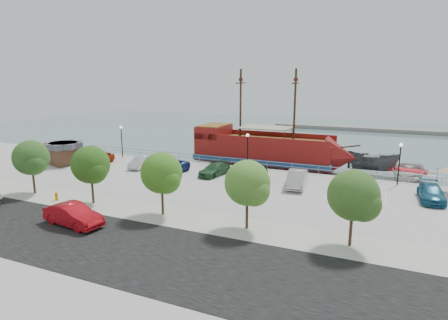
% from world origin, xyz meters
% --- Properties ---
extents(ground, '(160.00, 160.00, 0.00)m').
position_xyz_m(ground, '(0.00, 0.00, -1.00)').
color(ground, slate).
extents(land_slab, '(100.00, 58.00, 1.20)m').
position_xyz_m(land_slab, '(0.00, -21.00, -0.60)').
color(land_slab, '#AEABA6').
rests_on(land_slab, ground).
extents(street, '(100.00, 8.00, 0.04)m').
position_xyz_m(street, '(0.00, -16.00, 0.01)').
color(street, black).
rests_on(street, land_slab).
extents(sidewalk, '(100.00, 4.00, 0.05)m').
position_xyz_m(sidewalk, '(0.00, -10.00, 0.01)').
color(sidewalk, beige).
rests_on(sidewalk, land_slab).
extents(seawall_railing, '(50.00, 0.06, 1.00)m').
position_xyz_m(seawall_railing, '(0.00, 7.80, 0.53)').
color(seawall_railing, gray).
rests_on(seawall_railing, land_slab).
extents(far_shore, '(40.00, 3.00, 0.80)m').
position_xyz_m(far_shore, '(10.00, 55.00, -0.60)').
color(far_shore, gray).
rests_on(far_shore, ground).
extents(pirate_ship, '(21.02, 5.92, 13.24)m').
position_xyz_m(pirate_ship, '(1.46, 12.96, 1.22)').
color(pirate_ship, maroon).
rests_on(pirate_ship, ground).
extents(patrol_boat, '(6.82, 3.63, 2.50)m').
position_xyz_m(patrol_boat, '(13.19, 14.30, 0.25)').
color(patrol_boat, '#4A4E51').
rests_on(patrol_boat, ground).
extents(speedboat, '(6.45, 8.28, 1.57)m').
position_xyz_m(speedboat, '(17.23, 13.16, -0.22)').
color(speedboat, beige).
rests_on(speedboat, ground).
extents(dock_west, '(6.97, 2.74, 0.39)m').
position_xyz_m(dock_west, '(-13.92, 9.20, -0.81)').
color(dock_west, gray).
rests_on(dock_west, ground).
extents(dock_mid, '(6.32, 2.36, 0.35)m').
position_xyz_m(dock_mid, '(7.91, 9.20, -0.82)').
color(dock_mid, '#686359').
rests_on(dock_mid, ground).
extents(dock_east, '(7.44, 2.54, 0.42)m').
position_xyz_m(dock_east, '(14.95, 9.20, -0.79)').
color(dock_east, gray).
rests_on(dock_east, ground).
extents(shed, '(4.24, 4.24, 2.75)m').
position_xyz_m(shed, '(-21.81, 0.14, 1.47)').
color(shed, brown).
rests_on(shed, land_slab).
extents(street_sedan, '(5.03, 2.30, 1.60)m').
position_xyz_m(street_sedan, '(-5.77, -14.44, 0.80)').
color(street_sedan, '#B10C15').
rests_on(street_sedan, street).
extents(fire_hydrant, '(0.27, 0.27, 0.77)m').
position_xyz_m(fire_hydrant, '(-11.40, -10.80, 0.42)').
color(fire_hydrant, '#C88401').
rests_on(fire_hydrant, sidewalk).
extents(lamp_post_left, '(0.36, 0.36, 4.28)m').
position_xyz_m(lamp_post_left, '(-18.00, 6.50, 2.94)').
color(lamp_post_left, black).
rests_on(lamp_post_left, land_slab).
extents(lamp_post_mid, '(0.36, 0.36, 4.28)m').
position_xyz_m(lamp_post_mid, '(0.00, 6.50, 2.94)').
color(lamp_post_mid, black).
rests_on(lamp_post_mid, land_slab).
extents(lamp_post_right, '(0.36, 0.36, 4.28)m').
position_xyz_m(lamp_post_right, '(16.00, 6.50, 2.94)').
color(lamp_post_right, black).
rests_on(lamp_post_right, land_slab).
extents(tree_b, '(3.30, 3.20, 5.00)m').
position_xyz_m(tree_b, '(-14.85, -10.07, 3.30)').
color(tree_b, '#473321').
rests_on(tree_b, sidewalk).
extents(tree_c, '(3.30, 3.20, 5.00)m').
position_xyz_m(tree_c, '(-7.85, -10.07, 3.30)').
color(tree_c, '#473321').
rests_on(tree_c, sidewalk).
extents(tree_d, '(3.30, 3.20, 5.00)m').
position_xyz_m(tree_d, '(-0.85, -10.07, 3.30)').
color(tree_d, '#473321').
rests_on(tree_d, sidewalk).
extents(tree_e, '(3.30, 3.20, 5.00)m').
position_xyz_m(tree_e, '(6.15, -10.07, 3.30)').
color(tree_e, '#473321').
rests_on(tree_e, sidewalk).
extents(tree_f, '(3.30, 3.20, 5.00)m').
position_xyz_m(tree_f, '(13.15, -10.07, 3.30)').
color(tree_f, '#473321').
rests_on(tree_f, sidewalk).
extents(parked_car_a, '(2.54, 4.53, 1.46)m').
position_xyz_m(parked_car_a, '(-17.75, 2.14, 0.73)').
color(parked_car_a, '#992404').
rests_on(parked_car_a, land_slab).
extents(parked_car_b, '(2.11, 4.29, 1.35)m').
position_xyz_m(parked_car_b, '(-12.10, 2.44, 0.68)').
color(parked_car_b, silver).
rests_on(parked_car_b, land_slab).
extents(parked_car_c, '(3.28, 5.77, 1.52)m').
position_xyz_m(parked_car_c, '(-7.48, 1.24, 0.76)').
color(parked_car_c, navy).
rests_on(parked_car_c, land_slab).
extents(parked_car_d, '(2.59, 4.81, 1.33)m').
position_xyz_m(parked_car_d, '(-2.46, 2.75, 0.66)').
color(parked_car_d, '#2C5B33').
rests_on(parked_car_d, land_slab).
extents(parked_car_e, '(2.08, 4.53, 1.51)m').
position_xyz_m(parked_car_e, '(2.59, 2.07, 0.75)').
color(parked_car_e, black).
rests_on(parked_car_e, land_slab).
extents(parked_car_f, '(2.23, 5.10, 1.63)m').
position_xyz_m(parked_car_f, '(6.86, 1.90, 0.82)').
color(parked_car_f, beige).
rests_on(parked_car_f, land_slab).
extents(parked_car_h, '(2.16, 4.90, 1.40)m').
position_xyz_m(parked_car_h, '(18.62, 2.36, 0.70)').
color(parked_car_h, '#1B5C7E').
rests_on(parked_car_h, land_slab).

